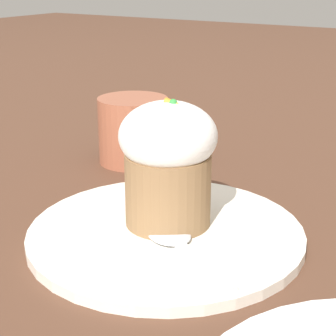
# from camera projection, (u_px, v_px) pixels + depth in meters

# --- Properties ---
(ground_plane) EXTENTS (4.00, 4.00, 0.00)m
(ground_plane) POSITION_uv_depth(u_px,v_px,m) (166.00, 238.00, 0.53)
(ground_plane) COLOR #513323
(dessert_plate) EXTENTS (0.26, 0.26, 0.01)m
(dessert_plate) POSITION_uv_depth(u_px,v_px,m) (166.00, 233.00, 0.53)
(dessert_plate) COLOR white
(dessert_plate) RESTS_ON ground_plane
(carrot_cake) EXTENTS (0.09, 0.09, 0.12)m
(carrot_cake) POSITION_uv_depth(u_px,v_px,m) (168.00, 161.00, 0.52)
(carrot_cake) COLOR olive
(carrot_cake) RESTS_ON dessert_plate
(spoon) EXTENTS (0.12, 0.08, 0.01)m
(spoon) POSITION_uv_depth(u_px,v_px,m) (176.00, 241.00, 0.50)
(spoon) COLOR silver
(spoon) RESTS_ON dessert_plate
(coffee_cup) EXTENTS (0.13, 0.09, 0.08)m
(coffee_cup) POSITION_uv_depth(u_px,v_px,m) (135.00, 130.00, 0.73)
(coffee_cup) COLOR #9E563D
(coffee_cup) RESTS_ON ground_plane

